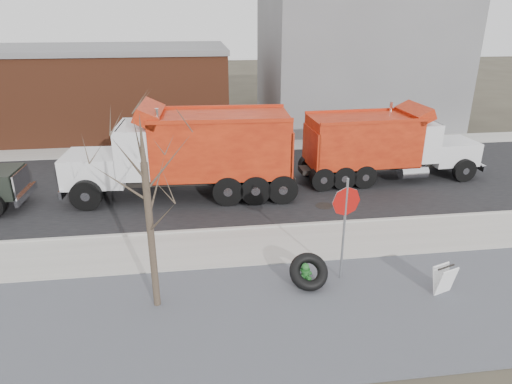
{
  "coord_description": "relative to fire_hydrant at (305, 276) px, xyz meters",
  "views": [
    {
      "loc": [
        -1.94,
        -13.04,
        7.35
      ],
      "look_at": [
        0.03,
        1.64,
        1.4
      ],
      "focal_mm": 32.0,
      "sensor_mm": 36.0,
      "label": 1
    }
  ],
  "objects": [
    {
      "name": "fire_hydrant",
      "position": [
        0.0,
        0.0,
        0.0
      ],
      "size": [
        0.43,
        0.43,
        0.77
      ],
      "rotation": [
        0.0,
        0.0,
        0.43
      ],
      "color": "#2A6F2C",
      "rests_on": "ground"
    },
    {
      "name": "dump_truck_red_b",
      "position": [
        -3.13,
        7.36,
        1.64
      ],
      "size": [
        9.43,
        3.08,
        3.92
      ],
      "rotation": [
        0.0,
        0.0,
        3.1
      ],
      "color": "black",
      "rests_on": "ground"
    },
    {
      "name": "far_sidewalk",
      "position": [
        -0.9,
        14.29,
        -0.32
      ],
      "size": [
        60.0,
        2.0,
        0.06
      ],
      "primitive_type": "cube",
      "color": "#9E9B93",
      "rests_on": "ground"
    },
    {
      "name": "truck_tire",
      "position": [
        0.1,
        0.01,
        0.14
      ],
      "size": [
        1.14,
        1.04,
        0.99
      ],
      "color": "black",
      "rests_on": "ground"
    },
    {
      "name": "dump_truck_red_a",
      "position": [
        5.55,
        8.26,
        1.36
      ],
      "size": [
        8.38,
        2.63,
        3.37
      ],
      "rotation": [
        0.0,
        0.0,
        0.04
      ],
      "color": "black",
      "rests_on": "ground"
    },
    {
      "name": "bare_tree",
      "position": [
        -4.1,
        -0.31,
        2.94
      ],
      "size": [
        3.2,
        3.2,
        5.2
      ],
      "color": "#382D23",
      "rests_on": "ground"
    },
    {
      "name": "curb",
      "position": [
        -0.9,
        3.84,
        -0.3
      ],
      "size": [
        60.0,
        0.15,
        0.11
      ],
      "primitive_type": "cube",
      "color": "#9E9B93",
      "rests_on": "ground"
    },
    {
      "name": "sidewalk",
      "position": [
        -0.9,
        2.54,
        -0.32
      ],
      "size": [
        60.0,
        2.5,
        0.06
      ],
      "primitive_type": "cube",
      "color": "#9E9B93",
      "rests_on": "ground"
    },
    {
      "name": "building_grey",
      "position": [
        8.1,
        20.29,
        3.65
      ],
      "size": [
        12.0,
        10.0,
        8.0
      ],
      "color": "slate",
      "rests_on": "ground"
    },
    {
      "name": "gravel_verge",
      "position": [
        -0.9,
        -1.21,
        -0.34
      ],
      "size": [
        60.0,
        5.0,
        0.03
      ],
      "primitive_type": "cube",
      "color": "slate",
      "rests_on": "ground"
    },
    {
      "name": "road",
      "position": [
        -0.9,
        8.59,
        -0.34
      ],
      "size": [
        60.0,
        9.4,
        0.02
      ],
      "primitive_type": "cube",
      "color": "black",
      "rests_on": "ground"
    },
    {
      "name": "sandwich_board",
      "position": [
        3.7,
        -0.83,
        0.1
      ],
      "size": [
        0.7,
        0.56,
        0.84
      ],
      "rotation": [
        0.0,
        0.0,
        0.34
      ],
      "color": "white",
      "rests_on": "ground"
    },
    {
      "name": "building_brick",
      "position": [
        -10.9,
        19.29,
        2.3
      ],
      "size": [
        20.2,
        8.2,
        5.3
      ],
      "color": "brown",
      "rests_on": "ground"
    },
    {
      "name": "ground",
      "position": [
        -0.9,
        2.29,
        -0.35
      ],
      "size": [
        120.0,
        120.0,
        0.0
      ],
      "primitive_type": "plane",
      "color": "#383328",
      "rests_on": "ground"
    },
    {
      "name": "stop_sign",
      "position": [
        1.14,
        0.29,
        1.76
      ],
      "size": [
        0.84,
        0.19,
        3.13
      ],
      "rotation": [
        0.0,
        0.0,
        -0.2
      ],
      "color": "gray",
      "rests_on": "ground"
    }
  ]
}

